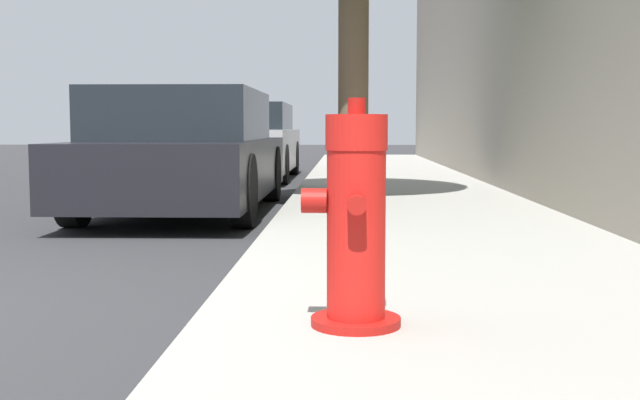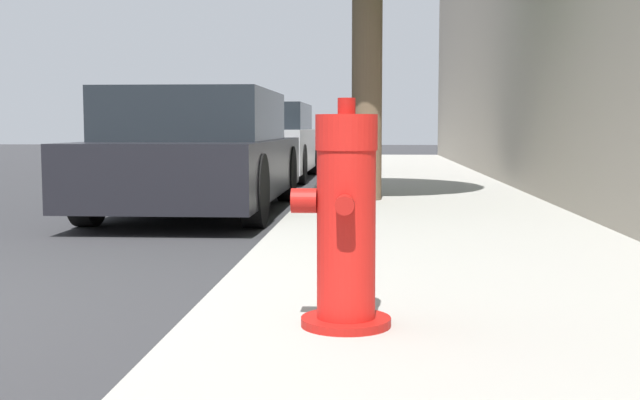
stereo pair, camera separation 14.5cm
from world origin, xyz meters
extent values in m
cube|color=#99968E|center=(3.44, 0.00, 0.07)|extent=(2.66, 40.00, 0.15)
cylinder|color=#A91511|center=(2.79, -0.36, 0.17)|extent=(0.36, 0.36, 0.04)
cylinder|color=red|center=(2.79, -0.36, 0.52)|extent=(0.23, 0.23, 0.67)
cylinder|color=red|center=(2.79, -0.36, 0.93)|extent=(0.25, 0.25, 0.14)
cylinder|color=#A91511|center=(2.79, -0.36, 1.03)|extent=(0.07, 0.07, 0.06)
cylinder|color=#A91511|center=(2.79, -0.52, 0.65)|extent=(0.07, 0.08, 0.07)
cylinder|color=#A91511|center=(2.79, -0.20, 0.65)|extent=(0.07, 0.08, 0.07)
cylinder|color=#A91511|center=(2.63, -0.36, 0.65)|extent=(0.10, 0.10, 0.10)
cube|color=black|center=(0.98, 5.34, 0.50)|extent=(1.78, 4.49, 0.61)
cube|color=black|center=(0.98, 5.16, 1.08)|extent=(1.63, 2.47, 0.54)
cylinder|color=black|center=(0.17, 6.73, 0.35)|extent=(0.20, 0.70, 0.70)
cylinder|color=black|center=(1.78, 6.73, 0.35)|extent=(0.20, 0.70, 0.70)
cylinder|color=black|center=(0.17, 3.94, 0.35)|extent=(0.20, 0.70, 0.70)
cylinder|color=black|center=(1.78, 3.94, 0.35)|extent=(0.20, 0.70, 0.70)
cube|color=#B7B7BC|center=(0.92, 11.13, 0.54)|extent=(1.68, 4.48, 0.72)
cube|color=black|center=(0.92, 10.95, 1.14)|extent=(1.55, 2.46, 0.47)
cylinder|color=black|center=(0.16, 12.52, 0.33)|extent=(0.20, 0.67, 0.67)
cylinder|color=black|center=(1.68, 12.52, 0.33)|extent=(0.20, 0.67, 0.67)
cylinder|color=black|center=(0.16, 9.75, 0.33)|extent=(0.20, 0.67, 0.67)
cylinder|color=black|center=(1.68, 9.75, 0.33)|extent=(0.20, 0.67, 0.67)
cylinder|color=brown|center=(2.82, 5.33, 1.56)|extent=(0.33, 0.33, 2.83)
camera|label=1|loc=(2.76, -3.53, 0.95)|focal=45.00mm
camera|label=2|loc=(2.90, -3.53, 0.95)|focal=45.00mm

